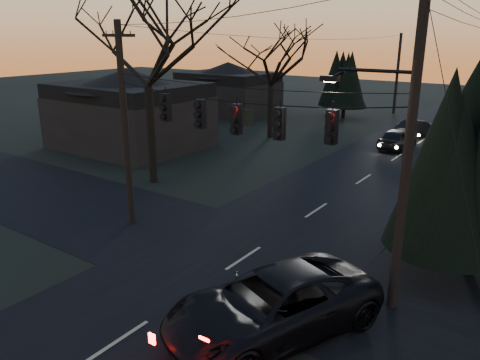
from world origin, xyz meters
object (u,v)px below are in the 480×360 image
Objects in this scene: utility_pole_left at (132,222)px; sedan_oncoming_b at (416,128)px; utility_pole_right at (391,306)px; sedan_oncoming_a at (398,139)px; bare_tree_left at (146,43)px; suv_near at (273,305)px; utility_pole_far_l at (393,113)px.

utility_pole_left is 26.23m from sedan_oncoming_b.
sedan_oncoming_a is at bearing 107.05° from utility_pole_right.
utility_pole_left is 9.52m from bare_tree_left.
suv_near is 1.54× the size of sedan_oncoming_b.
utility_pole_left is 2.10× the size of sedan_oncoming_b.
utility_pole_left is 0.79× the size of bare_tree_left.
utility_pole_right reaches higher than sedan_oncoming_a.
sedan_oncoming_a is (5.20, -15.45, 0.73)m from utility_pole_far_l.
utility_pole_far_l is at bearing 107.72° from utility_pole_right.
bare_tree_left is 19.23m from sedan_oncoming_a.
bare_tree_left is 16.35m from suv_near.
utility_pole_left is at bearing -176.68° from suv_near.
suv_near is (9.20, -39.21, 0.87)m from utility_pole_far_l.
suv_near is at bearing -32.21° from bare_tree_left.
utility_pole_right is 1.60× the size of suv_near.
bare_tree_left reaches higher than suv_near.
utility_pole_right is at bearing -72.28° from utility_pole_far_l.
utility_pole_left reaches higher than suv_near.
sedan_oncoming_a is at bearing 106.48° from sedan_oncoming_b.
bare_tree_left reaches higher than utility_pole_far_l.
sedan_oncoming_b is (5.09, 25.72, 0.67)m from utility_pole_left.
sedan_oncoming_a is 1.06× the size of sedan_oncoming_b.
bare_tree_left is at bearing -96.31° from utility_pole_far_l.
sedan_oncoming_b is at bearing -85.96° from sedan_oncoming_a.
suv_near is 29.22m from sedan_oncoming_b.
bare_tree_left reaches higher than sedan_oncoming_b.
sedan_oncoming_b is at bearing 104.00° from utility_pole_right.
utility_pole_right is 11.50m from utility_pole_left.
utility_pole_far_l is 40.28m from suv_near.
utility_pole_right is 2.47× the size of sedan_oncoming_b.
utility_pole_far_l is at bearing 90.00° from utility_pole_left.
utility_pole_right reaches higher than suv_near.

